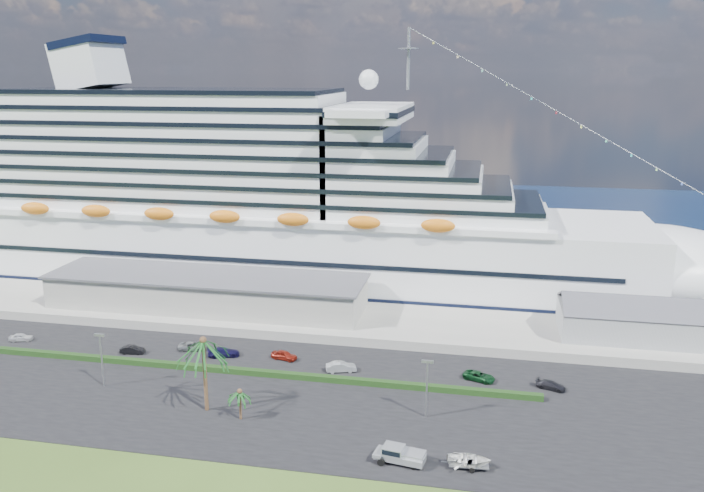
% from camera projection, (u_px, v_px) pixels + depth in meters
% --- Properties ---
extents(ground, '(420.00, 420.00, 0.00)m').
position_uv_depth(ground, '(267.00, 432.00, 89.41)').
color(ground, '#344C19').
rests_on(ground, ground).
extents(asphalt_lot, '(140.00, 38.00, 0.12)m').
position_uv_depth(asphalt_lot, '(291.00, 394.00, 99.84)').
color(asphalt_lot, black).
rests_on(asphalt_lot, ground).
extents(wharf, '(240.00, 20.00, 1.80)m').
position_uv_depth(wharf, '(334.00, 320.00, 127.17)').
color(wharf, gray).
rests_on(wharf, ground).
extents(water, '(420.00, 160.00, 0.02)m').
position_uv_depth(water, '(398.00, 222.00, 212.88)').
color(water, '#0B1333').
rests_on(water, ground).
extents(cruise_ship, '(191.00, 38.00, 54.00)m').
position_uv_depth(cruise_ship, '(262.00, 207.00, 150.13)').
color(cruise_ship, silver).
rests_on(cruise_ship, ground).
extents(terminal_building, '(61.00, 15.00, 6.30)m').
position_uv_depth(terminal_building, '(207.00, 290.00, 130.90)').
color(terminal_building, gray).
rests_on(terminal_building, wharf).
extents(port_shed, '(24.00, 12.31, 7.37)m').
position_uv_depth(port_shed, '(633.00, 322.00, 116.42)').
color(port_shed, gray).
rests_on(port_shed, wharf).
extents(hedge, '(88.00, 1.10, 0.90)m').
position_uv_depth(hedge, '(250.00, 372.00, 105.98)').
color(hedge, black).
rests_on(hedge, asphalt_lot).
extents(lamp_post_left, '(1.60, 0.35, 8.27)m').
position_uv_depth(lamp_post_left, '(101.00, 353.00, 101.00)').
color(lamp_post_left, gray).
rests_on(lamp_post_left, asphalt_lot).
extents(lamp_post_right, '(1.60, 0.35, 8.27)m').
position_uv_depth(lamp_post_right, '(427.00, 381.00, 91.88)').
color(lamp_post_right, gray).
rests_on(lamp_post_right, asphalt_lot).
extents(palm_tall, '(8.82, 8.82, 11.13)m').
position_uv_depth(palm_tall, '(204.00, 349.00, 92.82)').
color(palm_tall, '#47301E').
rests_on(palm_tall, ground).
extents(palm_short, '(3.53, 3.53, 4.56)m').
position_uv_depth(palm_short, '(240.00, 395.00, 91.73)').
color(palm_short, '#47301E').
rests_on(palm_short, ground).
extents(parked_car_0, '(4.18, 2.61, 1.33)m').
position_uv_depth(parked_car_0, '(21.00, 337.00, 119.15)').
color(parked_car_0, silver).
rests_on(parked_car_0, asphalt_lot).
extents(parked_car_1, '(4.15, 1.86, 1.32)m').
position_uv_depth(parked_car_1, '(133.00, 350.00, 113.83)').
color(parked_car_1, black).
rests_on(parked_car_1, asphalt_lot).
extents(parked_car_2, '(5.09, 3.15, 1.31)m').
position_uv_depth(parked_car_2, '(193.00, 346.00, 115.37)').
color(parked_car_2, gray).
rests_on(parked_car_2, asphalt_lot).
extents(parked_car_3, '(5.54, 3.57, 1.49)m').
position_uv_depth(parked_car_3, '(224.00, 352.00, 112.65)').
color(parked_car_3, '#14113B').
rests_on(parked_car_3, asphalt_lot).
extents(parked_car_4, '(4.57, 2.58, 1.47)m').
position_uv_depth(parked_car_4, '(284.00, 355.00, 111.48)').
color(parked_car_4, maroon).
rests_on(parked_car_4, asphalt_lot).
extents(parked_car_5, '(4.99, 2.96, 1.55)m').
position_uv_depth(parked_car_5, '(341.00, 367.00, 106.98)').
color(parked_car_5, '#A0A3A7').
rests_on(parked_car_5, asphalt_lot).
extents(parked_car_6, '(5.28, 3.76, 1.34)m').
position_uv_depth(parked_car_6, '(479.00, 376.00, 103.96)').
color(parked_car_6, '#0D3719').
rests_on(parked_car_6, asphalt_lot).
extents(parked_car_7, '(4.66, 3.07, 1.25)m').
position_uv_depth(parked_car_7, '(551.00, 385.00, 101.14)').
color(parked_car_7, black).
rests_on(parked_car_7, asphalt_lot).
extents(pickup_truck, '(6.38, 3.16, 2.15)m').
position_uv_depth(pickup_truck, '(399.00, 454.00, 81.95)').
color(pickup_truck, black).
rests_on(pickup_truck, asphalt_lot).
extents(boat_trailer, '(5.92, 4.01, 1.68)m').
position_uv_depth(boat_trailer, '(469.00, 460.00, 80.80)').
color(boat_trailer, gray).
rests_on(boat_trailer, asphalt_lot).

